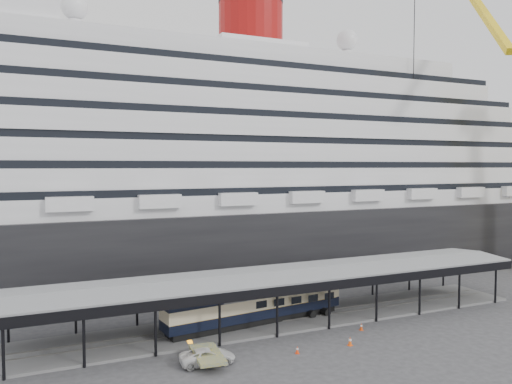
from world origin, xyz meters
The scene contains 8 objects.
ground centered at (0.00, 0.00, 0.00)m, with size 200.00×200.00×0.00m, color #373739.
cruise_ship centered at (0.05, 32.00, 18.35)m, with size 130.00×30.00×43.90m.
platform_canopy centered at (0.00, 5.00, 2.36)m, with size 56.00×9.18×5.30m.
port_truck centered at (-10.97, -2.50, 0.63)m, with size 2.10×4.56×1.27m, color silver.
pullman_carriage centered at (-3.22, 5.00, 2.38)m, with size 19.94×5.00×19.42m.
traffic_cone_left centered at (-3.16, -3.51, 0.33)m, with size 0.43×0.43×0.67m.
traffic_cone_mid centered at (2.11, -3.78, 0.41)m, with size 0.53×0.53×0.83m.
traffic_cone_right centered at (5.58, -0.72, 0.36)m, with size 0.39×0.39×0.72m.
Camera 1 is at (-23.75, -40.56, 16.19)m, focal length 35.00 mm.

